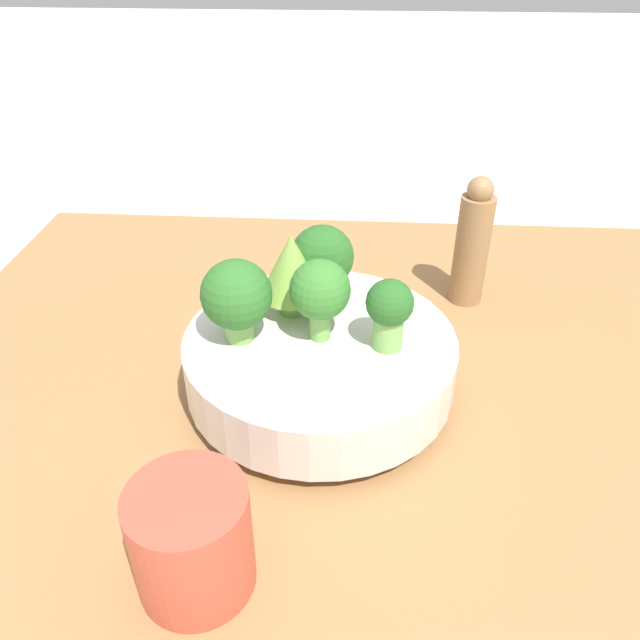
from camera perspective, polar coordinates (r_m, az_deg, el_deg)
ground_plane at (r=0.69m, az=2.12°, el=-8.10°), size 6.00×6.00×0.00m
table at (r=0.68m, az=2.16°, el=-6.79°), size 0.96×0.79×0.04m
bowl at (r=0.63m, az=0.00°, el=-3.77°), size 0.27×0.27×0.07m
broccoli_floret_center at (r=0.58m, az=0.00°, el=2.59°), size 0.06×0.06×0.08m
romanesco_piece_far at (r=0.62m, az=-2.61°, el=4.83°), size 0.07×0.07×0.09m
broccoli_floret_left at (r=0.59m, az=-7.64°, el=2.12°), size 0.07×0.07×0.08m
broccoli_floret_back at (r=0.64m, az=0.20°, el=5.72°), size 0.07×0.07×0.08m
broccoli_floret_right at (r=0.58m, az=6.35°, el=0.93°), size 0.04×0.04×0.07m
cup at (r=0.48m, az=-11.63°, el=-19.08°), size 0.09×0.09×0.09m
pepper_mill at (r=0.78m, az=13.75°, el=6.76°), size 0.04×0.04×0.16m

